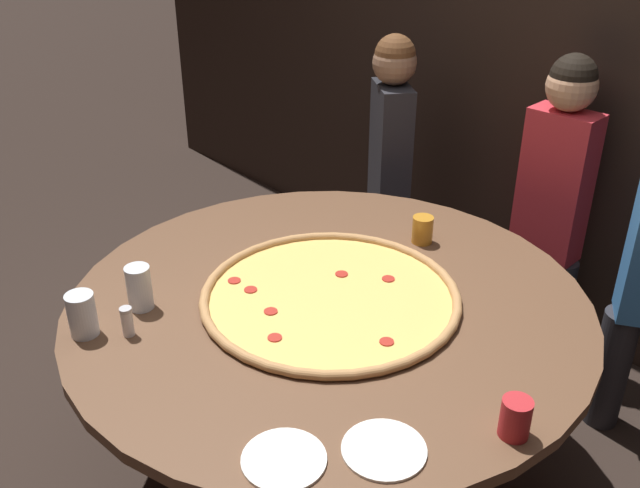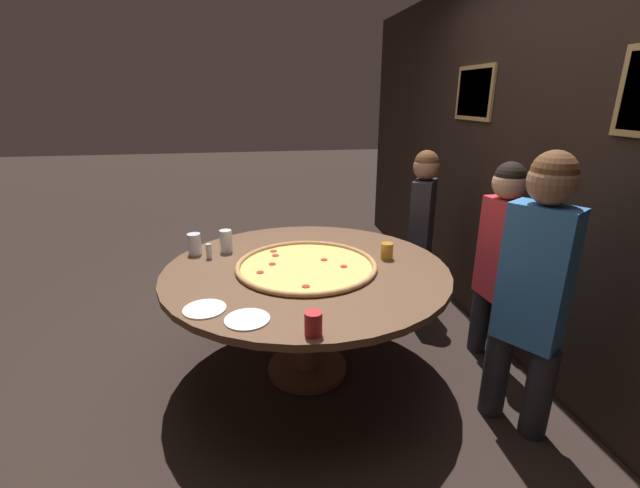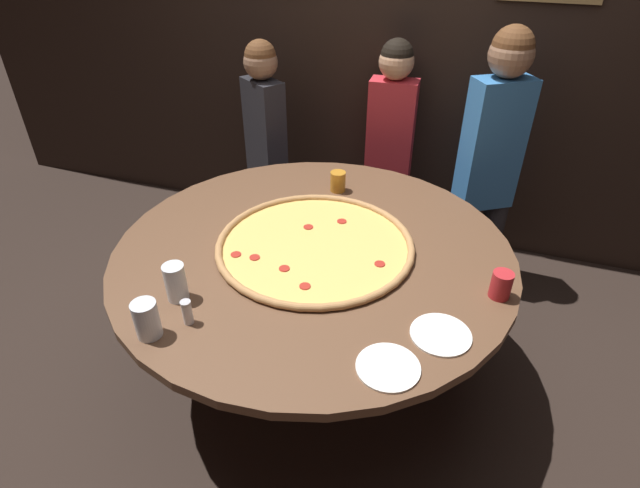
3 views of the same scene
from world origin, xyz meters
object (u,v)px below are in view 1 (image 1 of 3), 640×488
object	(u,v)px
drink_cup_centre_back	(139,288)
condiment_shaker	(127,321)
drink_cup_near_left	(423,230)
white_plate_far_back	(384,449)
white_plate_near_front	(284,459)
drink_cup_by_shaker	(515,418)
drink_cup_far_right	(82,315)
dining_table	(328,327)
diner_side_right	(554,192)
diner_far_left	(390,157)
giant_pizza	(330,296)

from	to	relation	value
drink_cup_centre_back	condiment_shaker	xyz separation A→B (m)	(0.11, -0.11, -0.03)
drink_cup_near_left	white_plate_far_back	xyz separation A→B (m)	(0.65, -0.90, -0.05)
white_plate_near_front	condiment_shaker	distance (m)	0.72
condiment_shaker	white_plate_far_back	bearing A→B (deg)	14.86
drink_cup_by_shaker	drink_cup_far_right	world-z (taller)	drink_cup_far_right
dining_table	white_plate_near_front	distance (m)	0.74
white_plate_near_front	white_plate_far_back	bearing A→B (deg)	55.54
drink_cup_centre_back	white_plate_near_front	size ratio (longest dim) A/B	0.71
dining_table	white_plate_far_back	size ratio (longest dim) A/B	8.14
drink_cup_far_right	drink_cup_centre_back	distance (m)	0.20
drink_cup_centre_back	condiment_shaker	bearing A→B (deg)	-44.09
drink_cup_by_shaker	white_plate_far_back	bearing A→B (deg)	-122.21
condiment_shaker	diner_side_right	size ratio (longest dim) A/B	0.07
condiment_shaker	diner_far_left	world-z (taller)	diner_far_left
drink_cup_near_left	drink_cup_far_right	bearing A→B (deg)	-103.76
diner_far_left	diner_side_right	xyz separation A→B (m)	(0.76, 0.21, 0.01)
diner_side_right	dining_table	bearing A→B (deg)	84.04
drink_cup_by_shaker	diner_far_left	world-z (taller)	diner_far_left
drink_cup_far_right	diner_far_left	bearing A→B (deg)	101.14
drink_cup_far_right	diner_far_left	distance (m)	1.76
drink_cup_by_shaker	drink_cup_centre_back	distance (m)	1.21
dining_table	diner_far_left	distance (m)	1.25
giant_pizza	drink_cup_near_left	xyz separation A→B (m)	(-0.06, 0.53, 0.04)
drink_cup_near_left	drink_cup_by_shaker	distance (m)	1.03
drink_cup_near_left	drink_cup_centre_back	world-z (taller)	drink_cup_centre_back
drink_cup_by_shaker	condiment_shaker	xyz separation A→B (m)	(-1.04, -0.51, -0.01)
giant_pizza	diner_side_right	distance (m)	1.24
white_plate_near_front	dining_table	bearing A→B (deg)	128.89
white_plate_near_front	giant_pizza	bearing A→B (deg)	128.41
drink_cup_far_right	diner_side_right	size ratio (longest dim) A/B	0.10
dining_table	giant_pizza	bearing A→B (deg)	-1.80
dining_table	white_plate_far_back	bearing A→B (deg)	-31.38
drink_cup_near_left	white_plate_far_back	bearing A→B (deg)	-53.89
drink_cup_centre_back	diner_far_left	size ratio (longest dim) A/B	0.11
diner_far_left	drink_cup_far_right	bearing A→B (deg)	134.93
condiment_shaker	giant_pizza	bearing A→B (deg)	65.79
dining_table	condiment_shaker	size ratio (longest dim) A/B	17.83
drink_cup_far_right	condiment_shaker	size ratio (longest dim) A/B	1.45
drink_cup_near_left	white_plate_far_back	size ratio (longest dim) A/B	0.49
diner_far_left	dining_table	bearing A→B (deg)	157.57
dining_table	diner_side_right	distance (m)	1.25
drink_cup_centre_back	condiment_shaker	size ratio (longest dim) A/B	1.54
drink_cup_by_shaker	drink_cup_far_right	size ratio (longest dim) A/B	0.77
drink_cup_centre_back	condiment_shaker	distance (m)	0.15
white_plate_near_front	diner_far_left	distance (m)	1.97
drink_cup_far_right	dining_table	bearing A→B (deg)	62.90
dining_table	diner_side_right	size ratio (longest dim) A/B	1.27
drink_cup_far_right	white_plate_far_back	distance (m)	1.01
giant_pizza	white_plate_far_back	bearing A→B (deg)	-31.70
dining_table	white_plate_far_back	xyz separation A→B (m)	(0.60, -0.37, 0.12)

